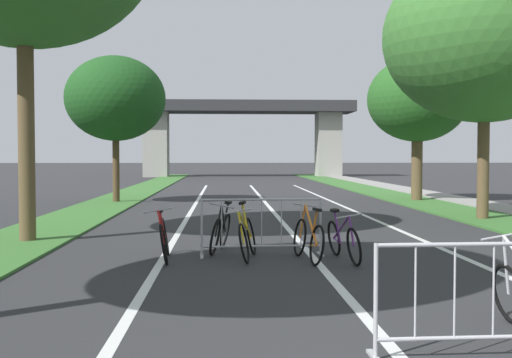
{
  "coord_description": "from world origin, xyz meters",
  "views": [
    {
      "loc": [
        -1.59,
        -1.94,
        1.83
      ],
      "look_at": [
        -0.36,
        22.16,
        0.91
      ],
      "focal_mm": 43.82,
      "sensor_mm": 36.0,
      "label": 1
    }
  ],
  "objects_px": {
    "tree_left_pine_near": "(115,99)",
    "crowd_barrier_second": "(262,228)",
    "crowd_barrier_nearest": "(493,300)",
    "bicycle_yellow_1": "(247,237)",
    "bicycle_black_3": "(221,232)",
    "bicycle_red_4": "(164,238)",
    "tree_right_cypress_far": "(485,37)",
    "bicycle_orange_2": "(308,239)",
    "tree_right_maple_mid": "(418,100)",
    "bicycle_purple_5": "(343,240)"
  },
  "relations": [
    {
      "from": "tree_left_pine_near",
      "to": "crowd_barrier_nearest",
      "type": "xyz_separation_m",
      "value": [
        6.61,
        -18.81,
        -3.49
      ]
    },
    {
      "from": "tree_left_pine_near",
      "to": "bicycle_black_3",
      "type": "relative_size",
      "value": 3.41
    },
    {
      "from": "crowd_barrier_nearest",
      "to": "bicycle_purple_5",
      "type": "distance_m",
      "value": 5.19
    },
    {
      "from": "bicycle_yellow_1",
      "to": "bicycle_black_3",
      "type": "height_order",
      "value": "bicycle_yellow_1"
    },
    {
      "from": "bicycle_yellow_1",
      "to": "tree_right_cypress_far",
      "type": "bearing_deg",
      "value": -128.07
    },
    {
      "from": "crowd_barrier_second",
      "to": "bicycle_orange_2",
      "type": "height_order",
      "value": "crowd_barrier_second"
    },
    {
      "from": "crowd_barrier_second",
      "to": "bicycle_red_4",
      "type": "height_order",
      "value": "crowd_barrier_second"
    },
    {
      "from": "tree_left_pine_near",
      "to": "crowd_barrier_second",
      "type": "height_order",
      "value": "tree_left_pine_near"
    },
    {
      "from": "bicycle_black_3",
      "to": "bicycle_red_4",
      "type": "xyz_separation_m",
      "value": [
        -0.98,
        -0.89,
        -0.0
      ]
    },
    {
      "from": "tree_left_pine_near",
      "to": "bicycle_black_3",
      "type": "xyz_separation_m",
      "value": [
        4.1,
        -12.51,
        -3.62
      ]
    },
    {
      "from": "bicycle_red_4",
      "to": "bicycle_purple_5",
      "type": "distance_m",
      "value": 3.11
    },
    {
      "from": "tree_right_cypress_far",
      "to": "crowd_barrier_nearest",
      "type": "bearing_deg",
      "value": -112.46
    },
    {
      "from": "tree_right_cypress_far",
      "to": "bicycle_purple_5",
      "type": "xyz_separation_m",
      "value": [
        -5.25,
        -6.59,
        -4.79
      ]
    },
    {
      "from": "tree_right_cypress_far",
      "to": "tree_right_maple_mid",
      "type": "relative_size",
      "value": 1.31
    },
    {
      "from": "tree_right_cypress_far",
      "to": "bicycle_black_3",
      "type": "height_order",
      "value": "tree_right_cypress_far"
    },
    {
      "from": "crowd_barrier_nearest",
      "to": "tree_right_cypress_far",
      "type": "bearing_deg",
      "value": 67.54
    },
    {
      "from": "tree_right_cypress_far",
      "to": "bicycle_orange_2",
      "type": "xyz_separation_m",
      "value": [
        -5.85,
        -6.56,
        -4.77
      ]
    },
    {
      "from": "tree_right_cypress_far",
      "to": "bicycle_orange_2",
      "type": "relative_size",
      "value": 4.39
    },
    {
      "from": "tree_left_pine_near",
      "to": "bicycle_purple_5",
      "type": "relative_size",
      "value": 3.23
    },
    {
      "from": "crowd_barrier_nearest",
      "to": "bicycle_orange_2",
      "type": "bearing_deg",
      "value": 100.68
    },
    {
      "from": "tree_right_cypress_far",
      "to": "bicycle_red_4",
      "type": "distance_m",
      "value": 11.53
    },
    {
      "from": "bicycle_orange_2",
      "to": "bicycle_purple_5",
      "type": "height_order",
      "value": "bicycle_orange_2"
    },
    {
      "from": "crowd_barrier_nearest",
      "to": "bicycle_purple_5",
      "type": "relative_size",
      "value": 1.28
    },
    {
      "from": "tree_right_cypress_far",
      "to": "crowd_barrier_nearest",
      "type": "height_order",
      "value": "tree_right_cypress_far"
    },
    {
      "from": "tree_right_maple_mid",
      "to": "bicycle_black_3",
      "type": "height_order",
      "value": "tree_right_maple_mid"
    },
    {
      "from": "bicycle_purple_5",
      "to": "bicycle_yellow_1",
      "type": "bearing_deg",
      "value": -16.02
    },
    {
      "from": "bicycle_yellow_1",
      "to": "bicycle_red_4",
      "type": "xyz_separation_m",
      "value": [
        -1.45,
        -0.02,
        -0.01
      ]
    },
    {
      "from": "bicycle_yellow_1",
      "to": "bicycle_orange_2",
      "type": "bearing_deg",
      "value": 177.33
    },
    {
      "from": "tree_right_cypress_far",
      "to": "bicycle_purple_5",
      "type": "distance_m",
      "value": 9.69
    },
    {
      "from": "tree_right_maple_mid",
      "to": "bicycle_yellow_1",
      "type": "relative_size",
      "value": 3.44
    },
    {
      "from": "crowd_barrier_nearest",
      "to": "bicycle_orange_2",
      "type": "relative_size",
      "value": 1.3
    },
    {
      "from": "tree_right_maple_mid",
      "to": "crowd_barrier_nearest",
      "type": "bearing_deg",
      "value": -105.41
    },
    {
      "from": "tree_right_maple_mid",
      "to": "bicycle_orange_2",
      "type": "bearing_deg",
      "value": -114.2
    },
    {
      "from": "bicycle_yellow_1",
      "to": "bicycle_purple_5",
      "type": "xyz_separation_m",
      "value": [
        1.65,
        -0.25,
        -0.03
      ]
    },
    {
      "from": "crowd_barrier_second",
      "to": "bicycle_black_3",
      "type": "xyz_separation_m",
      "value": [
        -0.75,
        0.52,
        -0.13
      ]
    },
    {
      "from": "tree_right_maple_mid",
      "to": "bicycle_yellow_1",
      "type": "xyz_separation_m",
      "value": [
        -7.3,
        -13.68,
        -3.65
      ]
    },
    {
      "from": "bicycle_red_4",
      "to": "crowd_barrier_second",
      "type": "bearing_deg",
      "value": -172.06
    },
    {
      "from": "crowd_barrier_second",
      "to": "bicycle_red_4",
      "type": "bearing_deg",
      "value": -168.02
    },
    {
      "from": "bicycle_purple_5",
      "to": "crowd_barrier_second",
      "type": "bearing_deg",
      "value": -30.93
    },
    {
      "from": "crowd_barrier_nearest",
      "to": "bicycle_yellow_1",
      "type": "xyz_separation_m",
      "value": [
        -2.03,
        5.43,
        -0.13
      ]
    },
    {
      "from": "crowd_barrier_nearest",
      "to": "bicycle_red_4",
      "type": "relative_size",
      "value": 1.32
    },
    {
      "from": "bicycle_black_3",
      "to": "crowd_barrier_second",
      "type": "bearing_deg",
      "value": 155.99
    },
    {
      "from": "bicycle_orange_2",
      "to": "bicycle_yellow_1",
      "type": "bearing_deg",
      "value": 159.09
    },
    {
      "from": "bicycle_orange_2",
      "to": "bicycle_purple_5",
      "type": "distance_m",
      "value": 0.6
    },
    {
      "from": "tree_right_maple_mid",
      "to": "bicycle_black_3",
      "type": "distance_m",
      "value": 15.42
    },
    {
      "from": "tree_right_cypress_far",
      "to": "crowd_barrier_second",
      "type": "distance_m",
      "value": 10.06
    },
    {
      "from": "tree_left_pine_near",
      "to": "bicycle_orange_2",
      "type": "relative_size",
      "value": 3.28
    },
    {
      "from": "bicycle_yellow_1",
      "to": "bicycle_red_4",
      "type": "relative_size",
      "value": 0.98
    },
    {
      "from": "crowd_barrier_nearest",
      "to": "bicycle_yellow_1",
      "type": "distance_m",
      "value": 5.8
    },
    {
      "from": "tree_left_pine_near",
      "to": "bicycle_red_4",
      "type": "height_order",
      "value": "tree_left_pine_near"
    }
  ]
}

